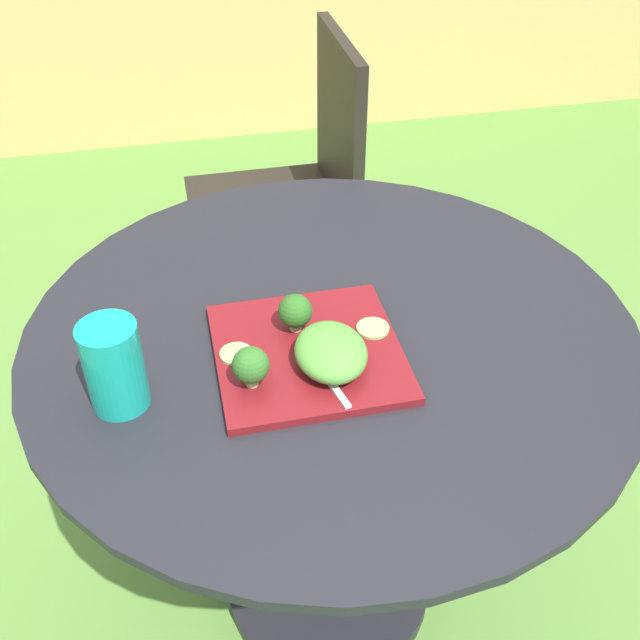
# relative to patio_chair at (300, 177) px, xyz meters

# --- Properties ---
(ground_plane) EXTENTS (12.00, 12.00, 0.00)m
(ground_plane) POSITION_rel_patio_chair_xyz_m (-0.13, -0.92, -0.53)
(ground_plane) COLOR #568438
(patio_table) EXTENTS (0.98, 0.98, 0.75)m
(patio_table) POSITION_rel_patio_chair_xyz_m (-0.13, -0.92, -0.02)
(patio_table) COLOR black
(patio_table) RESTS_ON ground_plane
(patio_chair) EXTENTS (0.44, 0.44, 0.90)m
(patio_chair) POSITION_rel_patio_chair_xyz_m (0.00, 0.00, 0.00)
(patio_chair) COLOR black
(patio_chair) RESTS_ON ground_plane
(salad_plate) EXTENTS (0.28, 0.28, 0.01)m
(salad_plate) POSITION_rel_patio_chair_xyz_m (-0.18, -0.99, 0.23)
(salad_plate) COLOR maroon
(salad_plate) RESTS_ON patio_table
(drinking_glass) EXTENTS (0.08, 0.08, 0.14)m
(drinking_glass) POSITION_rel_patio_chair_xyz_m (-0.46, -1.02, 0.29)
(drinking_glass) COLOR #149989
(drinking_glass) RESTS_ON patio_table
(fork) EXTENTS (0.05, 0.15, 0.00)m
(fork) POSITION_rel_patio_chair_xyz_m (-0.17, -1.03, 0.24)
(fork) COLOR silver
(fork) RESTS_ON salad_plate
(lettuce_mound) EXTENTS (0.11, 0.13, 0.05)m
(lettuce_mound) POSITION_rel_patio_chair_xyz_m (-0.15, -1.03, 0.27)
(lettuce_mound) COLOR #519338
(lettuce_mound) RESTS_ON salad_plate
(broccoli_floret_0) EXTENTS (0.05, 0.05, 0.06)m
(broccoli_floret_0) POSITION_rel_patio_chair_xyz_m (-0.19, -0.93, 0.28)
(broccoli_floret_0) COLOR #99B770
(broccoli_floret_0) RESTS_ON salad_plate
(broccoli_floret_1) EXTENTS (0.05, 0.05, 0.06)m
(broccoli_floret_1) POSITION_rel_patio_chair_xyz_m (-0.27, -1.04, 0.28)
(broccoli_floret_1) COLOR #99B770
(broccoli_floret_1) RESTS_ON salad_plate
(cucumber_slice_0) EXTENTS (0.05, 0.05, 0.01)m
(cucumber_slice_0) POSITION_rel_patio_chair_xyz_m (-0.29, -0.98, 0.24)
(cucumber_slice_0) COLOR #8EB766
(cucumber_slice_0) RESTS_ON salad_plate
(cucumber_slice_1) EXTENTS (0.05, 0.05, 0.01)m
(cucumber_slice_1) POSITION_rel_patio_chair_xyz_m (-0.07, -0.96, 0.24)
(cucumber_slice_1) COLOR #8EB766
(cucumber_slice_1) RESTS_ON salad_plate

